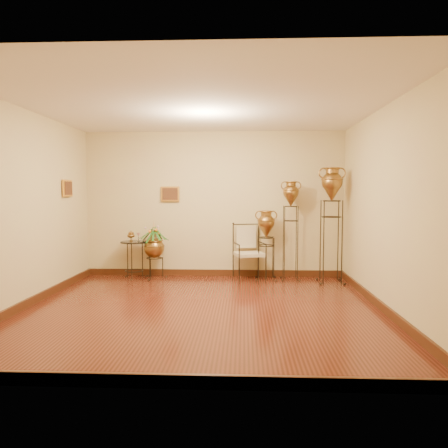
{
  "coord_description": "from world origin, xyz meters",
  "views": [
    {
      "loc": [
        0.58,
        -5.96,
        1.61
      ],
      "look_at": [
        0.25,
        1.3,
        1.1
      ],
      "focal_mm": 35.0,
      "sensor_mm": 36.0,
      "label": 1
    }
  ],
  "objects_px": {
    "amphora_tall": "(291,229)",
    "side_table": "(134,259)",
    "amphora_mid": "(331,224)",
    "armchair": "(249,252)",
    "planter_urn": "(154,245)"
  },
  "relations": [
    {
      "from": "armchair",
      "to": "side_table",
      "type": "relative_size",
      "value": 1.16
    },
    {
      "from": "side_table",
      "to": "amphora_mid",
      "type": "bearing_deg",
      "value": -3.71
    },
    {
      "from": "amphora_tall",
      "to": "planter_urn",
      "type": "distance_m",
      "value": 2.58
    },
    {
      "from": "amphora_mid",
      "to": "armchair",
      "type": "xyz_separation_m",
      "value": [
        -1.47,
        0.24,
        -0.54
      ]
    },
    {
      "from": "armchair",
      "to": "planter_urn",
      "type": "bearing_deg",
      "value": 164.92
    },
    {
      "from": "amphora_tall",
      "to": "amphora_mid",
      "type": "relative_size",
      "value": 0.88
    },
    {
      "from": "armchair",
      "to": "side_table",
      "type": "distance_m",
      "value": 2.19
    },
    {
      "from": "amphora_tall",
      "to": "armchair",
      "type": "distance_m",
      "value": 0.87
    },
    {
      "from": "amphora_tall",
      "to": "side_table",
      "type": "xyz_separation_m",
      "value": [
        -2.95,
        0.0,
        -0.58
      ]
    },
    {
      "from": "amphora_tall",
      "to": "planter_urn",
      "type": "relative_size",
      "value": 1.63
    },
    {
      "from": "planter_urn",
      "to": "armchair",
      "type": "height_order",
      "value": "planter_urn"
    },
    {
      "from": "amphora_mid",
      "to": "planter_urn",
      "type": "distance_m",
      "value": 3.3
    },
    {
      "from": "amphora_mid",
      "to": "amphora_tall",
      "type": "bearing_deg",
      "value": 161.43
    },
    {
      "from": "amphora_tall",
      "to": "side_table",
      "type": "relative_size",
      "value": 2.08
    },
    {
      "from": "amphora_mid",
      "to": "planter_urn",
      "type": "bearing_deg",
      "value": 175.87
    }
  ]
}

